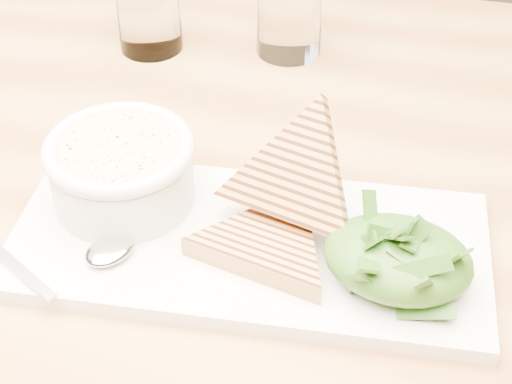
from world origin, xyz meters
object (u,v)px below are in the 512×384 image
(soup_bowl, at_px, (123,177))
(glass_near, at_px, (148,3))
(table_top, at_px, (161,192))
(platter, at_px, (249,245))
(glass_far, at_px, (290,6))

(soup_bowl, height_order, glass_near, glass_near)
(table_top, bearing_deg, platter, -31.50)
(table_top, xyz_separation_m, glass_far, (0.05, 0.26, 0.08))
(glass_near, bearing_deg, glass_far, 15.18)
(soup_bowl, bearing_deg, glass_near, 109.74)
(platter, bearing_deg, soup_bowl, 173.12)
(soup_bowl, xyz_separation_m, glass_near, (-0.10, 0.27, 0.02))
(glass_near, height_order, glass_far, glass_far)
(glass_near, bearing_deg, platter, -52.98)
(table_top, relative_size, glass_far, 11.58)
(table_top, bearing_deg, soup_bowl, -96.84)
(table_top, height_order, soup_bowl, soup_bowl)
(table_top, relative_size, soup_bowl, 10.81)
(table_top, bearing_deg, glass_far, 79.11)
(soup_bowl, relative_size, glass_near, 1.09)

